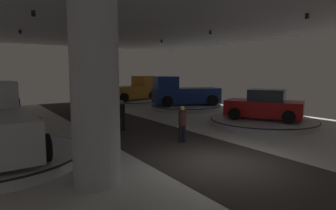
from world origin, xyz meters
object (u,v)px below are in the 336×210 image
Objects in this scene: display_platform_deep_right at (131,101)px; pickup_truck_far_right at (182,93)px; visitor_walking_far at (122,113)px; column_left at (95,83)px; pickup_truck_deep_right at (134,90)px; display_car_mid_right at (264,106)px; display_platform_far_right at (186,107)px; visitor_walking_near at (182,122)px; display_platform_mid_right at (263,121)px.

pickup_truck_far_right is at bearing -77.41° from display_platform_deep_right.
display_platform_deep_right is at bearing 61.95° from visitor_walking_far.
column_left is 16.00m from pickup_truck_far_right.
display_platform_deep_right is 1.00× the size of pickup_truck_deep_right.
column_left reaches higher than pickup_truck_far_right.
display_car_mid_right is 0.80× the size of pickup_truck_deep_right.
display_platform_far_right is at bearing -77.81° from pickup_truck_deep_right.
visitor_walking_near is at bearing -125.97° from pickup_truck_far_right.
pickup_truck_deep_right is 1.00× the size of pickup_truck_far_right.
display_platform_deep_right is at bearing 95.12° from display_platform_mid_right.
display_platform_far_right is 3.57× the size of visitor_walking_far.
pickup_truck_deep_right is at bearing 99.79° from pickup_truck_far_right.
pickup_truck_deep_right is (10.02, 17.89, -1.53)m from column_left.
display_platform_mid_right is 3.77× the size of visitor_walking_near.
visitor_walking_near is at bearing 27.60° from column_left.
visitor_walking_far is (-7.66, -5.28, -0.38)m from pickup_truck_far_right.
visitor_walking_near is (4.61, 2.41, -1.84)m from column_left.
pickup_truck_deep_right is (-1.00, 14.62, 0.13)m from display_car_mid_right.
pickup_truck_deep_right is (0.31, 0.09, 1.06)m from display_platform_deep_right.
display_car_mid_right is at bearing -92.99° from display_platform_far_right.
visitor_walking_far is at bearing -119.05° from pickup_truck_deep_right.
display_car_mid_right is 0.80× the size of display_platform_far_right.
pickup_truck_far_right reaches higher than visitor_walking_near.
column_left is at bearing -163.48° from display_car_mid_right.
visitor_walking_near is at bearing -127.54° from display_platform_far_right.
display_car_mid_right is at bearing 7.62° from visitor_walking_near.
display_platform_deep_right is (9.71, 17.80, -2.59)m from column_left.
display_platform_mid_right is 8.01m from display_platform_far_right.
display_platform_deep_right is 6.73m from display_platform_far_right.
display_platform_far_right is (0.43, 8.00, 0.01)m from display_platform_mid_right.
column_left is at bearing -163.33° from display_platform_mid_right.
visitor_walking_far is at bearing -146.95° from display_platform_far_right.
visitor_walking_near reaches higher than display_platform_far_right.
column_left is at bearing -134.33° from pickup_truck_far_right.
column_left is 11.77m from display_platform_mid_right.
display_platform_far_right is at bearing 44.63° from column_left.
display_platform_far_right is (11.44, 11.30, -2.56)m from column_left.
visitor_walking_far is at bearing 159.47° from display_platform_mid_right.
column_left is at bearing -152.40° from visitor_walking_near.
pickup_truck_far_right is 3.58× the size of visitor_walking_far.
pickup_truck_deep_right is 13.47m from visitor_walking_far.
display_car_mid_right is 14.62m from display_platform_deep_right.
pickup_truck_far_right is at bearing -80.21° from pickup_truck_deep_right.
visitor_walking_far is (-7.96, -5.18, 0.71)m from display_platform_far_right.
visitor_walking_near is at bearing -108.32° from display_platform_deep_right.
pickup_truck_far_right is 11.11m from visitor_walking_near.
visitor_walking_near is at bearing -172.13° from display_platform_mid_right.
display_car_mid_right is 2.86× the size of visitor_walking_near.
visitor_walking_far is (3.48, 6.12, -1.84)m from column_left.
display_platform_deep_right is at bearing 71.68° from visitor_walking_near.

